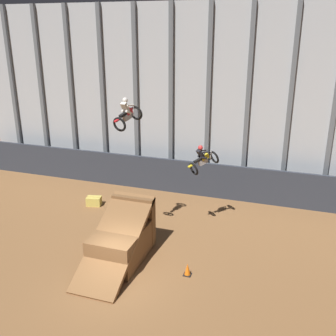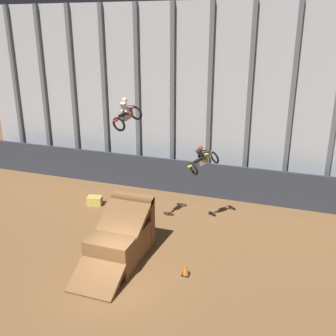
# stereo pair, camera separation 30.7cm
# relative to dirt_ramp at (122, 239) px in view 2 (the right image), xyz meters

# --- Properties ---
(ground_plane) EXTENTS (60.00, 60.00, 0.00)m
(ground_plane) POSITION_rel_dirt_ramp_xyz_m (0.58, -2.00, -0.96)
(ground_plane) COLOR brown
(arena_back_wall) EXTENTS (32.00, 0.40, 12.28)m
(arena_back_wall) POSITION_rel_dirt_ramp_xyz_m (0.58, 9.78, 5.18)
(arena_back_wall) COLOR #ADB2B7
(arena_back_wall) RESTS_ON ground_plane
(lower_barrier) EXTENTS (31.36, 0.20, 2.34)m
(lower_barrier) POSITION_rel_dirt_ramp_xyz_m (0.58, 8.53, 0.21)
(lower_barrier) COLOR #2D333D
(lower_barrier) RESTS_ON ground_plane
(dirt_ramp) EXTENTS (2.21, 5.11, 2.82)m
(dirt_ramp) POSITION_rel_dirt_ramp_xyz_m (0.00, 0.00, 0.00)
(dirt_ramp) COLOR brown
(dirt_ramp) RESTS_ON ground_plane
(rider_bike_left_air) EXTENTS (1.07, 1.89, 1.59)m
(rider_bike_left_air) POSITION_rel_dirt_ramp_xyz_m (-0.36, 1.77, 5.77)
(rider_bike_left_air) COLOR black
(rider_bike_right_air) EXTENTS (1.65, 1.73, 1.65)m
(rider_bike_right_air) POSITION_rel_dirt_ramp_xyz_m (2.88, 4.21, 3.06)
(rider_bike_right_air) COLOR black
(traffic_cone_near_ramp) EXTENTS (0.36, 0.36, 0.58)m
(traffic_cone_near_ramp) POSITION_rel_dirt_ramp_xyz_m (3.41, -0.51, -0.68)
(traffic_cone_near_ramp) COLOR black
(traffic_cone_near_ramp) RESTS_ON ground_plane
(hay_bale_trackside) EXTENTS (1.01, 0.79, 0.57)m
(hay_bale_trackside) POSITION_rel_dirt_ramp_xyz_m (-4.29, 4.86, -0.68)
(hay_bale_trackside) COLOR #CCB751
(hay_bale_trackside) RESTS_ON ground_plane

